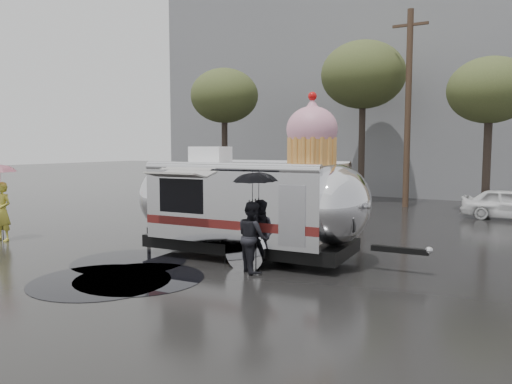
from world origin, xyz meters
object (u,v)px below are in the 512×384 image
Objects in this scene: airstream_trailer at (253,200)px; tripod at (237,224)px; person_left at (2,212)px; person_right at (252,237)px.

airstream_trailer is 4.90× the size of tripod.
airstream_trailer is at bearing 6.99° from person_left.
tripod is at bearing 3.03° from person_right.
airstream_trailer reaches higher than person_left.
tripod is (0.03, -0.80, -0.52)m from airstream_trailer.
airstream_trailer is at bearing -21.80° from person_right.
tripod is (-0.75, 0.51, 0.15)m from person_right.
person_right is 1.01× the size of tripod.
airstream_trailer is 4.84× the size of person_right.
person_left is 7.71m from tripod.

